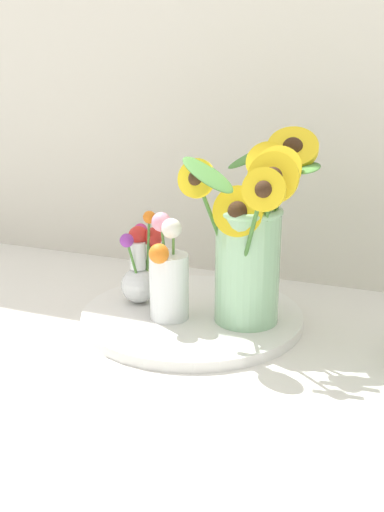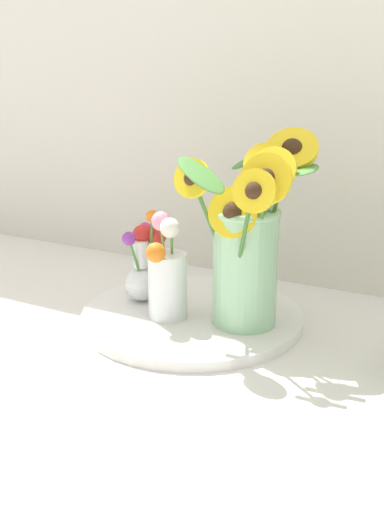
# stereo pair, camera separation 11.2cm
# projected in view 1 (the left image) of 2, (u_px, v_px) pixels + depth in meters

# --- Properties ---
(ground_plane) EXTENTS (6.00, 6.00, 0.00)m
(ground_plane) POSITION_uv_depth(u_px,v_px,m) (161.00, 338.00, 1.09)
(ground_plane) COLOR silver
(serving_tray) EXTENTS (0.43, 0.43, 0.02)m
(serving_tray) POSITION_uv_depth(u_px,v_px,m) (192.00, 316.00, 1.16)
(serving_tray) COLOR white
(serving_tray) RESTS_ON ground_plane
(mason_jar_sunflowers) EXTENTS (0.25, 0.27, 0.36)m
(mason_jar_sunflowers) POSITION_uv_depth(u_px,v_px,m) (250.00, 244.00, 1.07)
(mason_jar_sunflowers) COLOR #99CC9E
(mason_jar_sunflowers) RESTS_ON serving_tray
(vase_small_center) EXTENTS (0.07, 0.09, 0.20)m
(vase_small_center) POSITION_uv_depth(u_px,v_px,m) (168.00, 277.00, 1.11)
(vase_small_center) COLOR white
(vase_small_center) RESTS_ON serving_tray
(vase_bulb_right) EXTENTS (0.08, 0.09, 0.19)m
(vase_bulb_right) POSITION_uv_depth(u_px,v_px,m) (140.00, 267.00, 1.19)
(vase_bulb_right) COLOR white
(vase_bulb_right) RESTS_ON serving_tray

